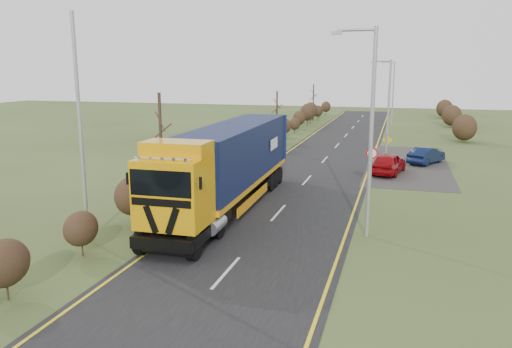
{
  "coord_description": "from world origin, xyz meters",
  "views": [
    {
      "loc": [
        5.76,
        -19.98,
        7.23
      ],
      "look_at": [
        -0.85,
        2.8,
        2.25
      ],
      "focal_mm": 35.0,
      "sensor_mm": 36.0,
      "label": 1
    }
  ],
  "objects_px": {
    "car_blue_sedan": "(426,156)",
    "car_red_hatchback": "(388,163)",
    "streetlight_near": "(369,125)",
    "lorry": "(228,162)",
    "speed_sign": "(372,159)"
  },
  "relations": [
    {
      "from": "car_blue_sedan",
      "to": "speed_sign",
      "type": "distance_m",
      "value": 10.5
    },
    {
      "from": "lorry",
      "to": "car_red_hatchback",
      "type": "distance_m",
      "value": 14.19
    },
    {
      "from": "lorry",
      "to": "speed_sign",
      "type": "xyz_separation_m",
      "value": [
        6.91,
        6.69,
        -0.68
      ]
    },
    {
      "from": "car_red_hatchback",
      "to": "streetlight_near",
      "type": "height_order",
      "value": "streetlight_near"
    },
    {
      "from": "streetlight_near",
      "to": "car_blue_sedan",
      "type": "bearing_deg",
      "value": 79.94
    },
    {
      "from": "car_red_hatchback",
      "to": "streetlight_near",
      "type": "xyz_separation_m",
      "value": [
        -0.62,
        -14.22,
        4.19
      ]
    },
    {
      "from": "speed_sign",
      "to": "car_blue_sedan",
      "type": "bearing_deg",
      "value": 69.5
    },
    {
      "from": "car_blue_sedan",
      "to": "streetlight_near",
      "type": "relative_size",
      "value": 0.44
    },
    {
      "from": "streetlight_near",
      "to": "speed_sign",
      "type": "bearing_deg",
      "value": 91.8
    },
    {
      "from": "car_blue_sedan",
      "to": "car_red_hatchback",
      "type": "bearing_deg",
      "value": 87.81
    },
    {
      "from": "lorry",
      "to": "car_red_hatchback",
      "type": "xyz_separation_m",
      "value": [
        7.83,
        11.71,
        -1.78
      ]
    },
    {
      "from": "streetlight_near",
      "to": "speed_sign",
      "type": "distance_m",
      "value": 9.7
    },
    {
      "from": "car_red_hatchback",
      "to": "car_blue_sedan",
      "type": "bearing_deg",
      "value": -108.18
    },
    {
      "from": "lorry",
      "to": "speed_sign",
      "type": "height_order",
      "value": "lorry"
    },
    {
      "from": "lorry",
      "to": "car_blue_sedan",
      "type": "xyz_separation_m",
      "value": [
        10.56,
        16.46,
        -1.88
      ]
    }
  ]
}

